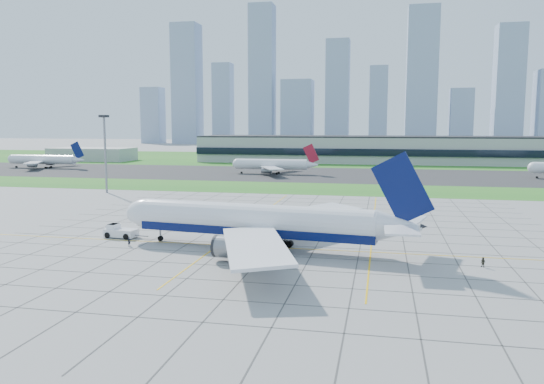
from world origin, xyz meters
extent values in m
plane|color=#969691|center=(0.00, 0.00, 0.00)|extent=(1400.00, 1400.00, 0.00)
cube|color=#216C1F|center=(0.00, 90.00, 0.02)|extent=(700.00, 35.00, 0.04)
cube|color=#383838|center=(0.00, 145.00, 0.03)|extent=(700.00, 75.00, 0.04)
cube|color=#216C1F|center=(0.00, 255.00, 0.02)|extent=(700.00, 145.00, 0.04)
cube|color=#474744|center=(-48.00, 10.00, 0.01)|extent=(0.18, 130.00, 0.02)
cube|color=#474744|center=(-40.00, 10.00, 0.01)|extent=(0.18, 130.00, 0.02)
cube|color=#474744|center=(-32.00, 10.00, 0.01)|extent=(0.18, 130.00, 0.02)
cube|color=#474744|center=(-24.00, 10.00, 0.01)|extent=(0.18, 130.00, 0.02)
cube|color=#474744|center=(-16.00, 10.00, 0.01)|extent=(0.18, 130.00, 0.02)
cube|color=#474744|center=(-8.00, 10.00, 0.01)|extent=(0.18, 130.00, 0.02)
cube|color=#474744|center=(0.00, 10.00, 0.01)|extent=(0.18, 130.00, 0.02)
cube|color=#474744|center=(8.00, 10.00, 0.01)|extent=(0.18, 130.00, 0.02)
cube|color=#474744|center=(16.00, 10.00, 0.01)|extent=(0.18, 130.00, 0.02)
cube|color=#474744|center=(24.00, 10.00, 0.01)|extent=(0.18, 130.00, 0.02)
cube|color=#474744|center=(32.00, 10.00, 0.01)|extent=(0.18, 130.00, 0.02)
cube|color=#474744|center=(40.00, 10.00, 0.01)|extent=(0.18, 130.00, 0.02)
cube|color=#474744|center=(48.00, 10.00, 0.01)|extent=(0.18, 130.00, 0.02)
cube|color=#474744|center=(0.00, -40.00, 0.01)|extent=(110.00, 0.18, 0.02)
cube|color=#474744|center=(0.00, -32.00, 0.01)|extent=(110.00, 0.18, 0.02)
cube|color=#474744|center=(0.00, -24.00, 0.01)|extent=(110.00, 0.18, 0.02)
cube|color=#474744|center=(0.00, -16.00, 0.01)|extent=(110.00, 0.18, 0.02)
cube|color=#474744|center=(0.00, -8.00, 0.01)|extent=(110.00, 0.18, 0.02)
cube|color=#474744|center=(0.00, 0.00, 0.01)|extent=(110.00, 0.18, 0.02)
cube|color=#474744|center=(0.00, 8.00, 0.01)|extent=(110.00, 0.18, 0.02)
cube|color=#474744|center=(0.00, 16.00, 0.01)|extent=(110.00, 0.18, 0.02)
cube|color=#474744|center=(0.00, 24.00, 0.01)|extent=(110.00, 0.18, 0.02)
cube|color=#474744|center=(0.00, 32.00, 0.01)|extent=(110.00, 0.18, 0.02)
cube|color=#474744|center=(0.00, 40.00, 0.01)|extent=(110.00, 0.18, 0.02)
cube|color=#474744|center=(0.00, 48.00, 0.01)|extent=(110.00, 0.18, 0.02)
cube|color=#474744|center=(0.00, 56.00, 0.01)|extent=(110.00, 0.18, 0.02)
cube|color=#474744|center=(0.00, 64.00, 0.01)|extent=(110.00, 0.18, 0.02)
cube|color=yellow|center=(0.00, -2.00, 0.02)|extent=(120.00, 0.25, 0.03)
cube|color=yellow|center=(-10.00, 20.00, 0.02)|extent=(0.25, 100.00, 0.03)
cube|color=yellow|center=(18.00, 20.00, 0.02)|extent=(0.25, 100.00, 0.03)
cube|color=#B7B7B2|center=(40.00, 230.00, 7.50)|extent=(260.00, 42.00, 15.00)
cube|color=black|center=(40.00, 208.50, 7.00)|extent=(260.00, 1.00, 4.00)
cube|color=black|center=(40.00, 230.00, 15.40)|extent=(260.00, 42.00, 0.80)
cube|color=#B7B7B2|center=(-160.00, 210.00, 4.00)|extent=(50.00, 25.00, 8.00)
cylinder|color=gray|center=(-70.00, 65.00, 12.50)|extent=(0.70, 0.70, 25.00)
cube|color=black|center=(-70.00, 65.00, 25.20)|extent=(2.50, 2.50, 0.80)
cube|color=#92A5BF|center=(-258.00, 520.00, 34.00)|extent=(24.00, 21.60, 68.00)
cube|color=#92A5BF|center=(-213.00, 520.00, 71.00)|extent=(31.00, 27.90, 142.00)
cube|color=#92A5BF|center=(-168.00, 520.00, 47.50)|extent=(22.00, 19.80, 95.00)
cube|color=#92A5BF|center=(-120.00, 520.00, 80.00)|extent=(28.00, 25.20, 160.00)
cube|color=#92A5BF|center=(-78.00, 520.00, 37.00)|extent=(35.00, 31.50, 74.00)
cube|color=#92A5BF|center=(-32.00, 520.00, 59.00)|extent=(26.00, 23.40, 118.00)
cube|color=#92A5BF|center=(14.00, 520.00, 44.00)|extent=(20.00, 18.00, 88.00)
cube|color=#92A5BF|center=(60.00, 520.00, 75.00)|extent=(33.00, 29.70, 150.00)
cube|color=#92A5BF|center=(103.00, 520.00, 31.00)|extent=(24.00, 21.60, 62.00)
cube|color=#92A5BF|center=(150.00, 520.00, 64.00)|extent=(29.00, 26.10, 128.00)
cylinder|color=white|center=(-2.64, -3.53, 5.34)|extent=(44.26, 11.07, 5.73)
cube|color=#061145|center=(-2.64, -3.53, 3.53)|extent=(44.22, 10.69, 1.53)
ellipsoid|color=white|center=(-24.42, -0.84, 5.34)|extent=(9.79, 6.81, 5.73)
cube|color=black|center=(-26.51, -0.58, 5.82)|extent=(2.46, 3.29, 0.57)
cone|color=white|center=(22.45, -6.63, 5.63)|extent=(8.24, 6.33, 5.44)
cube|color=#061145|center=(22.93, -6.69, 12.02)|extent=(10.38, 1.75, 12.18)
cube|color=white|center=(4.91, 10.92, 4.39)|extent=(21.78, 27.09, 0.93)
cube|color=white|center=(1.17, -19.38, 4.39)|extent=(16.81, 28.06, 0.93)
cylinder|color=slate|center=(-1.41, 6.41, 2.48)|extent=(6.60, 4.36, 3.63)
cylinder|color=slate|center=(-3.87, -13.47, 2.48)|extent=(6.60, 4.36, 3.63)
cylinder|color=gray|center=(-22.06, -1.13, 1.24)|extent=(0.38, 0.38, 2.48)
cylinder|color=black|center=(-22.06, -1.13, 0.52)|extent=(1.10, 0.60, 1.05)
cylinder|color=black|center=(2.47, -1.09, 0.62)|extent=(1.37, 1.29, 1.24)
cylinder|color=black|center=(1.72, -7.15, 0.62)|extent=(1.37, 1.29, 1.24)
cube|color=white|center=(-31.15, 0.44, 0.97)|extent=(6.78, 3.78, 1.51)
cube|color=white|center=(-32.86, 0.66, 2.05)|extent=(2.21, 2.59, 1.18)
cube|color=black|center=(-32.86, 0.66, 2.26)|extent=(1.97, 2.35, 0.75)
cube|color=gray|center=(-26.55, -0.12, 0.65)|extent=(3.23, 0.59, 0.19)
cylinder|color=black|center=(-33.11, 2.10, 0.59)|extent=(1.24, 0.68, 1.18)
cylinder|color=black|center=(-33.45, -0.68, 0.59)|extent=(1.24, 0.68, 1.18)
cylinder|color=black|center=(-28.84, 1.57, 0.59)|extent=(1.24, 0.68, 1.18)
cylinder|color=black|center=(-29.18, -1.21, 0.59)|extent=(1.24, 0.68, 1.18)
imported|color=black|center=(-25.99, -6.32, 0.85)|extent=(0.63, 0.74, 1.71)
imported|color=#2A281C|center=(35.55, -8.70, 0.82)|extent=(1.01, 0.99, 1.64)
cylinder|color=white|center=(-153.64, 150.71, 4.50)|extent=(36.00, 4.80, 4.80)
cube|color=#081551|center=(-133.64, 150.71, 9.50)|extent=(7.46, 0.40, 9.15)
cube|color=white|center=(-151.14, 161.71, 3.70)|extent=(13.89, 20.66, 0.40)
cube|color=white|center=(-151.14, 139.71, 3.70)|extent=(13.89, 20.66, 0.40)
cylinder|color=black|center=(-150.64, 152.91, 0.50)|extent=(1.00, 1.00, 1.00)
cylinder|color=black|center=(-150.64, 148.51, 0.50)|extent=(1.00, 1.00, 1.00)
cylinder|color=white|center=(-29.78, 141.90, 4.50)|extent=(32.42, 4.80, 4.80)
cube|color=maroon|center=(-11.77, 141.90, 9.50)|extent=(7.46, 0.40, 9.15)
cube|color=white|center=(-27.53, 152.90, 3.70)|extent=(13.89, 20.66, 0.40)
cube|color=white|center=(-27.53, 130.90, 3.70)|extent=(13.89, 20.66, 0.40)
cylinder|color=black|center=(-27.08, 144.10, 0.50)|extent=(1.00, 1.00, 1.00)
cylinder|color=black|center=(-27.08, 139.70, 0.50)|extent=(1.00, 1.00, 1.00)
camera|label=1|loc=(19.53, -95.10, 22.29)|focal=35.00mm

